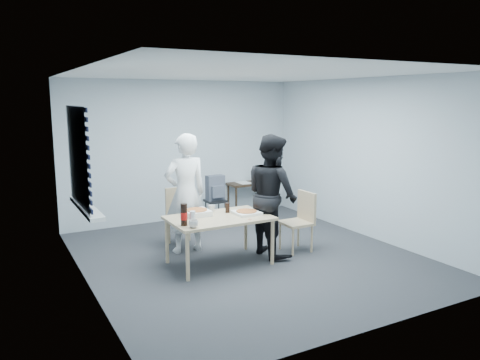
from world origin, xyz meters
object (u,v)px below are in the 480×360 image
mug_b (212,208)px  stool (215,206)px  dining_table (219,221)px  person_black (272,195)px  backpack (215,188)px  side_table (251,186)px  chair_right (301,217)px  soda_bottle (184,215)px  person_white (186,193)px  mug_a (194,224)px  chair_far (181,212)px

mug_b → stool: bearing=62.7°
dining_table → person_black: size_ratio=0.78×
dining_table → backpack: bearing=65.9°
stool → side_table: bearing=26.9°
chair_right → soda_bottle: (-1.92, -0.13, 0.29)m
mug_b → soda_bottle: soda_bottle is taller
dining_table → person_white: bearing=105.0°
person_black → mug_a: bearing=104.5°
stool → backpack: size_ratio=1.06×
side_table → mug_b: size_ratio=9.30×
stool → backpack: backpack is taller
soda_bottle → chair_right: bearing=4.0°
side_table → chair_far: bearing=-148.0°
dining_table → chair_right: (1.34, -0.05, -0.10)m
backpack → mug_b: 1.67m
stool → mug_b: size_ratio=4.73×
side_table → mug_b: mug_b is taller
mug_a → soda_bottle: soda_bottle is taller
person_white → soda_bottle: (-0.39, -0.91, -0.08)m
person_black → dining_table: bearing=91.5°
side_table → soda_bottle: 3.53m
side_table → stool: 1.18m
chair_far → person_white: bearing=-100.1°
person_black → stool: size_ratio=3.74×
dining_table → backpack: backpack is taller
side_table → soda_bottle: bearing=-133.9°
person_black → soda_bottle: (-1.45, -0.20, -0.08)m
mug_a → side_table: bearing=48.5°
backpack → person_white: bearing=-147.2°
person_white → stool: (1.01, 1.09, -0.52)m
backpack → mug_b: backpack is taller
dining_table → person_black: bearing=1.5°
stool → soda_bottle: size_ratio=1.66×
person_white → backpack: person_white is taller
backpack → soda_bottle: 2.43m
chair_right → stool: 1.95m
person_white → chair_right: bearing=153.2°
stool → mug_a: mug_a is taller
mug_a → mug_b: (0.56, 0.66, -0.00)m
chair_right → mug_a: bearing=-171.2°
chair_far → person_white: 0.54m
person_black → backpack: 1.80m
person_black → mug_a: (-1.39, -0.36, -0.17)m
dining_table → soda_bottle: (-0.59, -0.18, 0.20)m
mug_b → person_white: bearing=120.5°
person_white → backpack: size_ratio=3.98×
person_white → side_table: (2.05, 1.63, -0.34)m
dining_table → person_black: (0.86, 0.02, 0.28)m
backpack → mug_a: (-1.33, -2.14, 0.03)m
chair_far → side_table: (1.98, 1.24, 0.03)m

